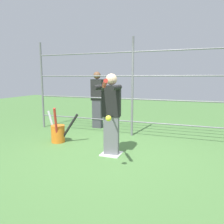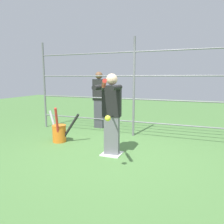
% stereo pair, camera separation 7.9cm
% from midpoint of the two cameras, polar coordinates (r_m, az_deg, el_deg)
% --- Properties ---
extents(ground_plane, '(24.00, 24.00, 0.00)m').
position_cam_midpoint_polar(ground_plane, '(4.68, 0.45, -10.94)').
color(ground_plane, '#4C7A3D').
extents(home_plate, '(0.40, 0.40, 0.02)m').
position_cam_midpoint_polar(home_plate, '(4.67, 0.45, -10.83)').
color(home_plate, white).
rests_on(home_plate, ground).
extents(fence_backstop, '(5.95, 0.06, 2.65)m').
position_cam_midpoint_polar(fence_backstop, '(5.92, 6.12, 6.37)').
color(fence_backstop, slate).
rests_on(fence_backstop, ground).
extents(batter, '(0.42, 0.61, 1.67)m').
position_cam_midpoint_polar(batter, '(4.43, 0.39, 0.03)').
color(batter, slate).
rests_on(batter, ground).
extents(baseball_bat_swinging, '(0.41, 0.76, 0.22)m').
position_cam_midpoint_polar(baseball_bat_swinging, '(3.50, -1.50, 7.21)').
color(baseball_bat_swinging, black).
extents(softball_in_flight, '(0.10, 0.10, 0.10)m').
position_cam_midpoint_polar(softball_in_flight, '(3.46, -0.45, -1.67)').
color(softball_in_flight, yellow).
extents(bat_bucket, '(0.91, 0.50, 0.90)m').
position_cam_midpoint_polar(bat_bucket, '(5.60, -13.17, -5.16)').
color(bat_bucket, orange).
rests_on(bat_bucket, ground).
extents(bystander_behind_fence, '(0.37, 0.23, 1.77)m').
position_cam_midpoint_polar(bystander_behind_fence, '(6.88, -3.05, 3.41)').
color(bystander_behind_fence, '#3F3F47').
rests_on(bystander_behind_fence, ground).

